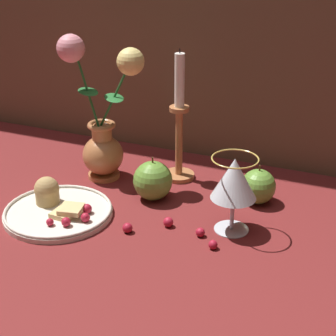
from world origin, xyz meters
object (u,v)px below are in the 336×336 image
object	(u,v)px
wine_glass	(234,181)
apple_near_glass	(153,181)
plate_with_pastries	(57,208)
apple_beside_vase	(258,186)
vase	(102,124)
candlestick	(179,130)

from	to	relation	value
wine_glass	apple_near_glass	distance (m)	0.21
plate_with_pastries	apple_beside_vase	bearing A→B (deg)	30.01
vase	apple_near_glass	world-z (taller)	vase
vase	wine_glass	xyz separation A→B (m)	(0.34, -0.11, -0.03)
vase	plate_with_pastries	world-z (taller)	vase
plate_with_pastries	apple_beside_vase	xyz separation A→B (m)	(0.36, 0.21, 0.02)
wine_glass	apple_near_glass	xyz separation A→B (m)	(-0.19, 0.06, -0.06)
candlestick	apple_near_glass	bearing A→B (deg)	-96.27
plate_with_pastries	apple_beside_vase	world-z (taller)	apple_beside_vase
candlestick	apple_near_glass	size ratio (longest dim) A/B	3.12
candlestick	apple_near_glass	world-z (taller)	candlestick
plate_with_pastries	wine_glass	world-z (taller)	wine_glass
vase	wine_glass	bearing A→B (deg)	-17.65
vase	apple_beside_vase	world-z (taller)	vase
wine_glass	apple_near_glass	world-z (taller)	wine_glass
apple_near_glass	candlestick	bearing A→B (deg)	83.73
plate_with_pastries	wine_glass	size ratio (longest dim) A/B	1.45
plate_with_pastries	wine_glass	xyz separation A→B (m)	(0.34, 0.08, 0.09)
vase	plate_with_pastries	xyz separation A→B (m)	(-0.01, -0.19, -0.12)
plate_with_pastries	apple_beside_vase	distance (m)	0.42
vase	apple_beside_vase	size ratio (longest dim) A/B	3.80
wine_glass	apple_near_glass	bearing A→B (deg)	163.11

